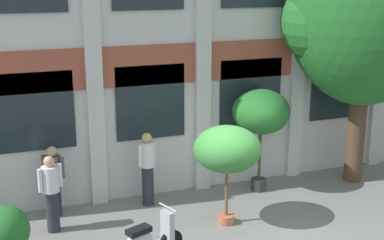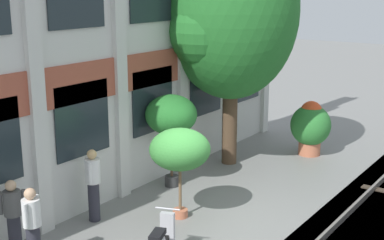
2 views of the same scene
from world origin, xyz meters
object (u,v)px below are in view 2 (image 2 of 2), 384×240
Objects in this scene: potted_plant_stone_basin at (311,125)px; potted_plant_terracotta_small at (171,116)px; resident_near_plants at (93,183)px; resident_by_doorway at (13,215)px; potted_plant_tall_urn at (180,150)px; resident_watching_tracks at (32,226)px; broadleaf_tree at (232,15)px.

potted_plant_terracotta_small is (-4.69, 1.89, 0.96)m from potted_plant_stone_basin.
potted_plant_terracotta_small reaches higher than resident_near_plants.
resident_near_plants reaches higher than resident_by_doorway.
potted_plant_tall_urn reaches higher than resident_by_doorway.
resident_near_plants is at bearing 164.78° from potted_plant_stone_basin.
resident_watching_tracks reaches higher than resident_by_doorway.
broadleaf_tree reaches higher than potted_plant_terracotta_small.
potted_plant_stone_basin is 1.02× the size of resident_near_plants.
broadleaf_tree is 3.32× the size of potted_plant_tall_urn.
broadleaf_tree is 2.82× the size of potted_plant_terracotta_small.
potted_plant_stone_basin is (2.16, -1.65, -3.42)m from broadleaf_tree.
potted_plant_stone_basin is 1.10× the size of resident_by_doorway.
broadleaf_tree is at bearing 123.13° from resident_by_doorway.
potted_plant_terracotta_small is (-2.53, 0.24, -2.46)m from broadleaf_tree.
potted_plant_tall_urn is 1.22× the size of potted_plant_stone_basin.
broadleaf_tree is 4.06× the size of potted_plant_stone_basin.
potted_plant_tall_urn is 3.77m from resident_by_doorway.
potted_plant_tall_urn is at bearing -164.26° from broadleaf_tree.
broadleaf_tree is 8.21m from resident_watching_tracks.
potted_plant_stone_basin is at bearing 114.24° from resident_by_doorway.
potted_plant_terracotta_small is at bearing 72.03° from resident_watching_tracks.
potted_plant_terracotta_small reaches higher than potted_plant_tall_urn.
potted_plant_stone_basin reaches higher than resident_watching_tracks.
potted_plant_tall_urn reaches higher than potted_plant_stone_basin.
resident_by_doorway is 2.04m from resident_near_plants.
broadleaf_tree is at bearing -5.39° from potted_plant_terracotta_small.
potted_plant_stone_basin is 7.69m from resident_near_plants.
potted_plant_stone_basin is 1.07× the size of resident_watching_tracks.
potted_plant_terracotta_small reaches higher than potted_plant_stone_basin.
resident_near_plants is (-2.73, 0.13, -1.01)m from potted_plant_terracotta_small.
resident_by_doorway is 0.93× the size of resident_near_plants.
resident_watching_tracks is at bearing 165.56° from potted_plant_tall_urn.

